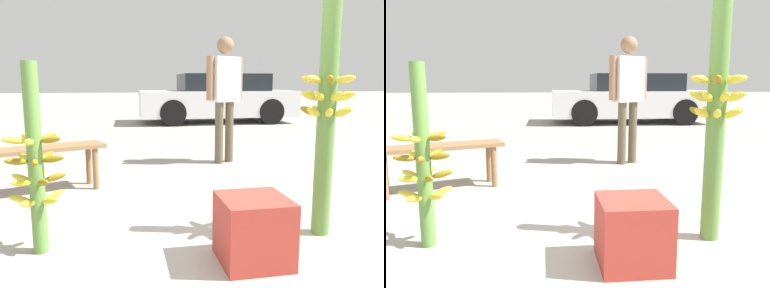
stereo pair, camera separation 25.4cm
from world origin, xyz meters
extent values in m
plane|color=#9E998E|center=(0.00, 0.00, 0.00)|extent=(80.00, 80.00, 0.00)
cylinder|color=#5B8C3D|center=(-0.98, 0.15, 0.63)|extent=(0.10, 0.10, 1.26)
ellipsoid|color=gold|center=(-1.09, 0.12, 0.76)|extent=(0.15, 0.08, 0.07)
ellipsoid|color=gold|center=(-0.99, 0.03, 0.76)|extent=(0.05, 0.15, 0.07)
ellipsoid|color=olive|center=(-0.87, 0.11, 0.76)|extent=(0.15, 0.09, 0.07)
ellipsoid|color=olive|center=(-0.91, 0.24, 0.76)|extent=(0.12, 0.14, 0.07)
ellipsoid|color=gold|center=(-1.05, 0.24, 0.76)|extent=(0.12, 0.15, 0.07)
ellipsoid|color=olive|center=(-1.08, 0.09, 0.63)|extent=(0.15, 0.11, 0.07)
ellipsoid|color=olive|center=(-0.96, 0.04, 0.63)|extent=(0.07, 0.15, 0.07)
ellipsoid|color=olive|center=(-0.87, 0.13, 0.63)|extent=(0.15, 0.06, 0.07)
ellipsoid|color=olive|center=(-0.93, 0.25, 0.63)|extent=(0.10, 0.15, 0.07)
ellipsoid|color=gold|center=(-1.07, 0.23, 0.63)|extent=(0.14, 0.13, 0.07)
ellipsoid|color=olive|center=(-0.87, 0.17, 0.50)|extent=(0.15, 0.07, 0.07)
ellipsoid|color=gold|center=(-0.97, 0.26, 0.50)|extent=(0.06, 0.15, 0.07)
ellipsoid|color=gold|center=(-1.09, 0.19, 0.50)|extent=(0.15, 0.10, 0.07)
ellipsoid|color=gold|center=(-1.06, 0.06, 0.50)|extent=(0.13, 0.14, 0.07)
ellipsoid|color=olive|center=(-0.92, 0.05, 0.50)|extent=(0.11, 0.15, 0.07)
ellipsoid|color=gold|center=(-0.89, 0.08, 0.37)|extent=(0.14, 0.13, 0.08)
ellipsoid|color=gold|center=(-0.89, 0.21, 0.37)|extent=(0.15, 0.12, 0.08)
ellipsoid|color=gold|center=(-1.01, 0.26, 0.37)|extent=(0.08, 0.15, 0.08)
ellipsoid|color=gold|center=(-1.10, 0.15, 0.37)|extent=(0.15, 0.05, 0.08)
ellipsoid|color=gold|center=(-1.02, 0.04, 0.37)|extent=(0.09, 0.15, 0.08)
cylinder|color=#5B8C3D|center=(1.02, 0.08, 0.86)|extent=(0.13, 0.13, 1.72)
ellipsoid|color=olive|center=(0.96, -0.03, 1.14)|extent=(0.11, 0.15, 0.08)
ellipsoid|color=gold|center=(1.07, -0.03, 1.14)|extent=(0.10, 0.15, 0.08)
ellipsoid|color=gold|center=(1.14, 0.05, 1.14)|extent=(0.15, 0.08, 0.08)
ellipsoid|color=gold|center=(1.12, 0.16, 1.14)|extent=(0.14, 0.12, 0.08)
ellipsoid|color=olive|center=(1.02, 0.21, 1.14)|extent=(0.05, 0.14, 0.08)
ellipsoid|color=gold|center=(0.92, 0.16, 1.14)|extent=(0.14, 0.13, 0.08)
ellipsoid|color=gold|center=(0.89, 0.06, 1.14)|extent=(0.15, 0.08, 0.08)
ellipsoid|color=olive|center=(1.14, 0.10, 1.03)|extent=(0.15, 0.07, 0.10)
ellipsoid|color=olive|center=(1.08, 0.19, 1.03)|extent=(0.11, 0.15, 0.10)
ellipsoid|color=gold|center=(0.97, 0.20, 1.03)|extent=(0.10, 0.15, 0.10)
ellipsoid|color=gold|center=(0.90, 0.12, 1.03)|extent=(0.15, 0.09, 0.10)
ellipsoid|color=gold|center=(0.92, 0.01, 1.03)|extent=(0.14, 0.12, 0.10)
ellipsoid|color=gold|center=(1.01, -0.04, 1.03)|extent=(0.06, 0.14, 0.10)
ellipsoid|color=gold|center=(1.11, 0.00, 1.03)|extent=(0.14, 0.13, 0.10)
ellipsoid|color=gold|center=(1.08, -0.03, 0.92)|extent=(0.11, 0.15, 0.09)
ellipsoid|color=gold|center=(1.14, 0.06, 0.92)|extent=(0.15, 0.07, 0.09)
ellipsoid|color=gold|center=(1.11, 0.16, 0.92)|extent=(0.14, 0.13, 0.09)
ellipsoid|color=gold|center=(1.01, 0.21, 0.92)|extent=(0.06, 0.14, 0.09)
ellipsoid|color=olive|center=(0.92, 0.15, 0.92)|extent=(0.14, 0.12, 0.09)
ellipsoid|color=gold|center=(0.90, 0.05, 0.92)|extent=(0.15, 0.09, 0.09)
ellipsoid|color=gold|center=(0.97, -0.03, 0.92)|extent=(0.10, 0.15, 0.09)
cylinder|color=brown|center=(1.08, 2.70, 0.43)|extent=(0.15, 0.15, 0.86)
cylinder|color=brown|center=(0.91, 2.62, 0.43)|extent=(0.15, 0.15, 0.86)
cube|color=white|center=(1.00, 2.66, 1.16)|extent=(0.46, 0.34, 0.61)
cylinder|color=#936B4C|center=(1.23, 2.77, 1.18)|extent=(0.13, 0.13, 0.58)
cylinder|color=#936B4C|center=(0.76, 2.55, 1.18)|extent=(0.13, 0.13, 0.58)
sphere|color=#936B4C|center=(1.00, 2.66, 1.62)|extent=(0.23, 0.23, 0.23)
cube|color=olive|center=(-1.24, 1.55, 0.46)|extent=(1.33, 0.78, 0.04)
cylinder|color=olive|center=(-0.79, 1.85, 0.22)|extent=(0.06, 0.06, 0.44)
cylinder|color=olive|center=(-0.71, 1.62, 0.22)|extent=(0.06, 0.06, 0.44)
cube|color=silver|center=(2.26, 8.00, 0.54)|extent=(4.33, 1.92, 0.70)
cube|color=black|center=(2.43, 7.99, 1.12)|extent=(2.39, 1.74, 0.46)
cylinder|color=black|center=(0.92, 7.18, 0.34)|extent=(0.69, 0.21, 0.69)
cylinder|color=black|center=(0.95, 8.86, 0.34)|extent=(0.69, 0.21, 0.69)
cylinder|color=black|center=(3.58, 7.13, 0.34)|extent=(0.69, 0.21, 0.69)
cylinder|color=black|center=(3.61, 8.81, 0.34)|extent=(0.69, 0.21, 0.69)
cube|color=#B2382D|center=(0.36, -0.25, 0.21)|extent=(0.42, 0.42, 0.42)
camera|label=1|loc=(-0.44, -2.36, 1.12)|focal=35.00mm
camera|label=2|loc=(-0.19, -2.40, 1.12)|focal=35.00mm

